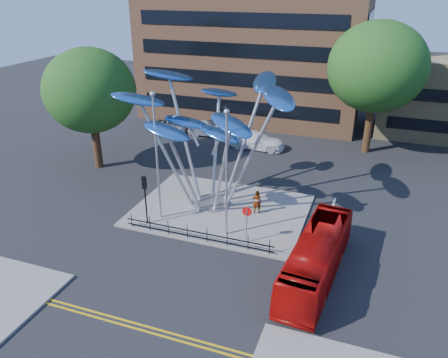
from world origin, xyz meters
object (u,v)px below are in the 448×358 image
at_px(red_bus, 317,257).
at_px(parked_car_mid, 211,129).
at_px(traffic_light_island, 145,190).
at_px(pedestrian, 257,202).
at_px(street_lamp_left, 156,147).
at_px(street_lamp_right, 227,163).
at_px(no_entry_sign_island, 247,219).
at_px(tree_left, 90,91).
at_px(parked_car_right, 256,140).
at_px(parked_car_left, 174,125).
at_px(tree_right, 377,67).
at_px(leaf_sculpture, 209,114).

height_order(red_bus, parked_car_mid, red_bus).
bearing_deg(traffic_light_island, red_bus, -9.08).
xyz_separation_m(red_bus, pedestrian, (-5.03, 5.68, -0.26)).
bearing_deg(parked_car_mid, red_bus, -150.70).
height_order(street_lamp_left, street_lamp_right, street_lamp_left).
relative_size(traffic_light_island, no_entry_sign_island, 1.40).
bearing_deg(parked_car_mid, pedestrian, -153.54).
height_order(tree_left, street_lamp_right, tree_left).
height_order(tree_left, street_lamp_left, tree_left).
distance_m(pedestrian, parked_car_mid, 17.51).
bearing_deg(parked_car_right, parked_car_left, 78.62).
distance_m(tree_right, traffic_light_island, 24.06).
relative_size(tree_left, street_lamp_right, 1.24).
bearing_deg(no_entry_sign_island, street_lamp_right, 162.13).
xyz_separation_m(tree_left, pedestrian, (15.57, -3.67, -5.77)).
xyz_separation_m(leaf_sculpture, no_entry_sign_island, (4.07, -4.16, -5.06)).
xyz_separation_m(traffic_light_island, pedestrian, (6.57, 3.83, -1.59)).
height_order(street_lamp_left, parked_car_left, street_lamp_left).
bearing_deg(no_entry_sign_island, leaf_sculpture, 134.33).
bearing_deg(street_lamp_right, tree_left, 154.23).
bearing_deg(tree_left, tree_right, 28.61).
relative_size(street_lamp_right, no_entry_sign_island, 3.39).
xyz_separation_m(no_entry_sign_island, parked_car_right, (-4.21, 16.74, -1.00)).
height_order(no_entry_sign_island, parked_car_right, no_entry_sign_island).
distance_m(traffic_light_island, parked_car_right, 17.08).
bearing_deg(red_bus, parked_car_right, 120.25).
height_order(leaf_sculpture, red_bus, leaf_sculpture).
height_order(street_lamp_left, red_bus, street_lamp_left).
relative_size(tree_right, no_entry_sign_island, 4.94).
relative_size(street_lamp_right, parked_car_mid, 1.78).
xyz_separation_m(tree_left, street_lamp_right, (14.50, -7.00, -1.70)).
relative_size(leaf_sculpture, parked_car_mid, 2.73).
distance_m(street_lamp_right, parked_car_right, 17.02).
height_order(street_lamp_left, parked_car_mid, street_lamp_left).
bearing_deg(tree_left, parked_car_left, 81.13).
bearing_deg(tree_right, parked_car_mid, -176.95).
height_order(parked_car_left, parked_car_mid, parked_car_mid).
height_order(leaf_sculpture, street_lamp_left, leaf_sculpture).
xyz_separation_m(tree_right, street_lamp_right, (-7.50, -19.00, -2.94)).
height_order(leaf_sculpture, no_entry_sign_island, leaf_sculpture).
distance_m(leaf_sculpture, parked_car_left, 18.93).
distance_m(tree_right, parked_car_left, 21.53).
bearing_deg(pedestrian, parked_car_left, -63.41).
xyz_separation_m(no_entry_sign_island, red_bus, (4.60, -1.87, -0.53)).
xyz_separation_m(leaf_sculpture, parked_car_mid, (-5.65, 14.48, -6.11)).
distance_m(tree_left, parked_car_left, 13.06).
bearing_deg(no_entry_sign_island, parked_car_right, 104.13).
height_order(red_bus, pedestrian, red_bus).
bearing_deg(parked_car_mid, leaf_sculpture, -164.30).
xyz_separation_m(tree_right, parked_car_left, (-20.22, -0.59, -7.36)).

